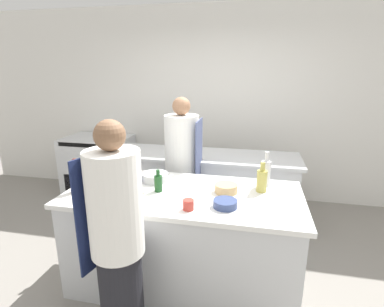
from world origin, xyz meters
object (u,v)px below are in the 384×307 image
Objects in this scene: oven_range at (99,166)px; bottle_vinegar at (76,179)px; bottle_olive_oil at (266,172)px; bottle_sauce at (158,183)px; chef_at_stove at (182,170)px; bottle_cooking_oil at (262,180)px; chef_at_prep_near at (118,243)px; bottle_wine at (99,164)px; bowl_mixing_large at (226,188)px; cup at (188,205)px; bowl_prep_small at (155,177)px; bowl_wooden_salad at (130,176)px; bowl_ceramic_blue at (225,204)px.

oven_range is 3.28× the size of bottle_vinegar.
bottle_olive_oil is 1.63× the size of bottle_sauce.
chef_at_stove is 1.08m from bottle_cooking_oil.
bottle_cooking_oil is at bearing -32.62° from oven_range.
bottle_wine is (-0.66, 0.98, 0.19)m from chef_at_prep_near.
bowl_mixing_large is 2.32× the size of cup.
bottle_olive_oil is at bearing 2.34° from bottle_wine.
bottle_olive_oil is 0.97m from bottle_sauce.
bottle_sauce is at bearing -20.55° from bottle_wine.
chef_at_prep_near reaches higher than bottle_sauce.
oven_range is at bearing 131.93° from bottle_sauce.
bottle_cooking_oil is at bearing 12.32° from bottle_vinegar.
bowl_prep_small is 1.16× the size of bowl_wooden_salad.
bottle_wine is 1.18m from cup.
bottle_cooking_oil is at bearing -31.35° from chef_at_prep_near.
bottle_wine is 1.19× the size of bowl_prep_small.
chef_at_prep_near reaches higher than bowl_wooden_salad.
bottle_sauce is (-0.91, -0.33, -0.05)m from bottle_olive_oil.
bowl_prep_small is (1.46, -1.52, 0.48)m from oven_range.
cup is at bearing -49.46° from bowl_prep_small.
cup is at bearing -46.97° from oven_range.
cup is at bearing -138.81° from bottle_cooking_oil.
bottle_olive_oil reaches higher than bowl_ceramic_blue.
bottle_cooking_oil is at bearing 53.78° from chef_at_stove.
bottle_vinegar is 1.29m from bowl_mixing_large.
bowl_prep_small is 0.25m from bowl_wooden_salad.
bottle_olive_oil reaches higher than bottle_wine.
chef_at_stove reaches higher than bowl_ceramic_blue.
bowl_ceramic_blue is at bearing -85.42° from bowl_mixing_large.
chef_at_prep_near is 1.30m from bottle_cooking_oil.
bowl_prep_small reaches higher than bowl_mixing_large.
bottle_cooking_oil is at bearing -103.26° from bottle_olive_oil.
chef_at_stove is at bearing 89.17° from bottle_sauce.
bottle_wine is 1.51× the size of bowl_mixing_large.
bowl_wooden_salad is at bearing 32.97° from chef_at_prep_near.
bottle_olive_oil is at bearing -29.77° from oven_range.
bowl_ceramic_blue is at bearing -36.75° from chef_at_prep_near.
bottle_wine is at bearing 177.08° from bottle_cooking_oil.
bowl_prep_small is 0.82m from bowl_ceramic_blue.
bottle_vinegar is (-0.63, 0.56, 0.19)m from chef_at_prep_near.
bowl_wooden_salad is at bearing 144.38° from cup.
bottle_vinegar is 0.70m from bowl_prep_small.
bowl_prep_small is (0.60, -0.04, -0.08)m from bottle_wine.
bottle_vinegar reaches higher than oven_range.
chef_at_stove reaches higher than bottle_vinegar.
bottle_wine reaches higher than bottle_cooking_oil.
oven_range is 2.75m from bowl_mixing_large.
bottle_vinegar is 0.49m from bowl_wooden_salad.
bowl_prep_small is at bearing 169.42° from bowl_mixing_large.
bottle_cooking_oil reaches higher than bowl_mixing_large.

